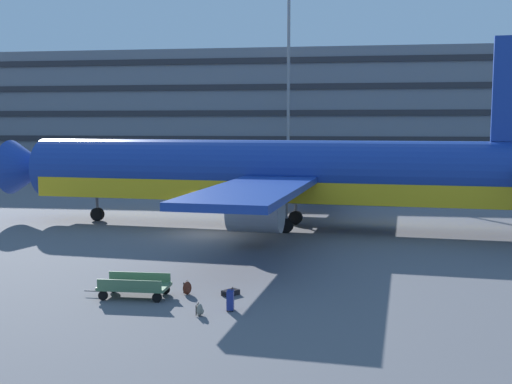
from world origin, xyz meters
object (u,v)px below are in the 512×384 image
at_px(baggage_cart, 134,286).
at_px(backpack_navy, 200,310).
at_px(suitcase_silver, 231,293).
at_px(airliner, 278,175).
at_px(backpack_orange, 187,288).
at_px(suitcase_large, 230,300).

bearing_deg(baggage_cart, backpack_navy, -32.49).
relative_size(suitcase_silver, baggage_cart, 0.22).
height_order(airliner, baggage_cart, airliner).
bearing_deg(backpack_orange, baggage_cart, -161.26).
xyz_separation_m(airliner, backpack_navy, (-0.65, -18.60, -3.18)).
relative_size(backpack_navy, baggage_cart, 0.14).
relative_size(airliner, baggage_cart, 11.68).
distance_m(suitcase_large, baggage_cart, 4.09).
bearing_deg(backpack_navy, suitcase_silver, 78.13).
height_order(backpack_navy, backpack_orange, backpack_orange).
height_order(suitcase_silver, backpack_navy, backpack_navy).
xyz_separation_m(suitcase_silver, baggage_cart, (-3.56, -0.81, 0.33)).
bearing_deg(backpack_navy, suitcase_large, 38.57).
distance_m(suitcase_silver, suitcase_large, 2.03).
xyz_separation_m(airliner, suitcase_silver, (-0.08, -15.89, -3.28)).
bearing_deg(suitcase_silver, baggage_cart, -167.23).
distance_m(backpack_navy, backpack_orange, 2.78).
xyz_separation_m(backpack_navy, backpack_orange, (-1.10, 2.55, 0.04)).
xyz_separation_m(airliner, suitcase_large, (0.28, -17.86, -3.00)).
height_order(airliner, backpack_orange, airliner).
relative_size(airliner, suitcase_large, 47.01).
bearing_deg(suitcase_large, backpack_orange, 138.27).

